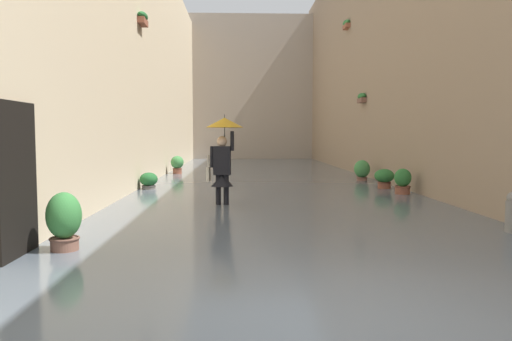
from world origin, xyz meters
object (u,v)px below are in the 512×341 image
Objects in this scene: potted_plant_near_right at (177,165)px; potted_plant_near_left at (362,171)px; potted_plant_far_right at (64,225)px; potted_plant_mid_left at (384,179)px; potted_plant_far_left at (403,184)px; person_wading at (223,149)px; mooring_bollard at (512,218)px; potted_plant_mid_right at (149,182)px.

potted_plant_near_right is 1.02× the size of potted_plant_near_left.
potted_plant_far_right is 12.07m from potted_plant_near_left.
potted_plant_near_left reaches higher than potted_plant_mid_left.
potted_plant_far_left is at bearing 93.82° from potted_plant_mid_left.
potted_plant_near_left is (-4.61, -5.70, -0.95)m from person_wading.
mooring_bollard is at bearing 145.03° from person_wading.
potted_plant_mid_right is at bearing 19.36° from potted_plant_near_left.
mooring_bollard reaches higher than potted_plant_mid_right.
potted_plant_mid_right is 0.79× the size of mooring_bollard.
potted_plant_mid_right is 7.65m from potted_plant_far_right.
potted_plant_near_right reaches higher than mooring_bollard.
potted_plant_mid_left is 0.89× the size of mooring_bollard.
potted_plant_far_right reaches higher than potted_plant_mid_right.
potted_plant_near_right is at bearing -25.47° from potted_plant_near_left.
potted_plant_near_right is at bearing -91.47° from potted_plant_mid_right.
potted_plant_far_left reaches higher than potted_plant_mid_right.
potted_plant_mid_right is 0.67× the size of potted_plant_far_right.
potted_plant_far_left is 1.36m from potted_plant_mid_left.
potted_plant_near_left is at bearing -123.54° from potted_plant_far_right.
potted_plant_far_left is 1.02× the size of mooring_bollard.
potted_plant_far_left is 5.21m from mooring_bollard.
person_wading is 2.50× the size of potted_plant_near_left.
potted_plant_mid_right is 6.92m from potted_plant_mid_left.
potted_plant_far_right is at bearing 56.46° from potted_plant_near_left.
person_wading is 2.58× the size of potted_plant_far_left.
person_wading is at bearing -115.22° from potted_plant_far_right.
potted_plant_mid_left is at bearing 90.82° from potted_plant_near_left.
mooring_bollard is at bearing 119.44° from potted_plant_near_right.
potted_plant_far_left reaches higher than mooring_bollard.
potted_plant_far_right is at bearing 91.60° from potted_plant_mid_right.
potted_plant_far_right is at bearing 42.41° from potted_plant_far_left.
potted_plant_mid_right is at bearing -0.61° from potted_plant_mid_left.
potted_plant_far_left is 3.85m from potted_plant_near_left.
potted_plant_near_left is at bearing 154.53° from potted_plant_near_right.
person_wading reaches higher than potted_plant_far_right.
mooring_bollard is at bearing 136.78° from potted_plant_mid_right.
potted_plant_near_left is 9.06m from mooring_bollard.
potted_plant_far_right is 1.17× the size of mooring_bollard.
potted_plant_mid_right is (7.01, -1.43, -0.08)m from potted_plant_far_left.
potted_plant_near_right is (2.12, -8.91, -0.93)m from person_wading.
potted_plant_far_left is at bearing 134.18° from potted_plant_near_right.
person_wading is 2.25× the size of potted_plant_far_right.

